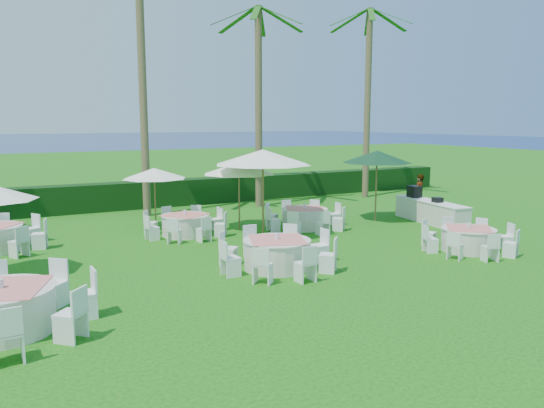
# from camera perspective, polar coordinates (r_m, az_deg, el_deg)

# --- Properties ---
(ground) EXTENTS (120.00, 120.00, 0.00)m
(ground) POSITION_cam_1_polar(r_m,az_deg,el_deg) (13.89, -0.51, -7.43)
(ground) COLOR #10560E
(ground) RESTS_ON ground
(hedge) EXTENTS (34.00, 1.00, 1.20)m
(hedge) POSITION_cam_1_polar(r_m,az_deg,el_deg) (24.82, -13.46, 1.01)
(hedge) COLOR black
(hedge) RESTS_ON ground
(ocean) EXTENTS (260.00, 260.00, 0.00)m
(ocean) POSITION_cam_1_polar(r_m,az_deg,el_deg) (114.05, -25.15, 6.12)
(ocean) COLOR #061844
(ocean) RESTS_ON ground
(banquet_table_a) EXTENTS (3.41, 3.41, 1.02)m
(banquet_table_a) POSITION_cam_1_polar(r_m,az_deg,el_deg) (11.24, -27.05, -10.01)
(banquet_table_a) COLOR beige
(banquet_table_a) RESTS_ON ground
(banquet_table_b) EXTENTS (3.18, 3.18, 0.96)m
(banquet_table_b) POSITION_cam_1_polar(r_m,az_deg,el_deg) (14.20, 0.54, -5.31)
(banquet_table_b) COLOR beige
(banquet_table_b) RESTS_ON ground
(banquet_table_c) EXTENTS (2.76, 2.76, 0.87)m
(banquet_table_c) POSITION_cam_1_polar(r_m,az_deg,el_deg) (17.16, 20.36, -3.54)
(banquet_table_c) COLOR beige
(banquet_table_c) RESTS_ON ground
(banquet_table_e) EXTENTS (2.89, 2.89, 0.88)m
(banquet_table_e) POSITION_cam_1_polar(r_m,az_deg,el_deg) (18.53, -9.30, -2.17)
(banquet_table_e) COLOR beige
(banquet_table_e) RESTS_ON ground
(banquet_table_f) EXTENTS (2.96, 2.96, 0.90)m
(banquet_table_f) POSITION_cam_1_polar(r_m,az_deg,el_deg) (19.52, 3.52, -1.48)
(banquet_table_f) COLOR beige
(banquet_table_f) RESTS_ON ground
(umbrella_b) EXTENTS (3.34, 3.34, 2.96)m
(umbrella_b) POSITION_cam_1_polar(r_m,az_deg,el_deg) (17.91, -0.98, 5.06)
(umbrella_b) COLOR brown
(umbrella_b) RESTS_ON ground
(umbrella_c) EXTENTS (2.33, 2.33, 2.23)m
(umbrella_c) POSITION_cam_1_polar(r_m,az_deg,el_deg) (19.65, -12.56, 3.23)
(umbrella_c) COLOR brown
(umbrella_c) RESTS_ON ground
(umbrella_d) EXTENTS (2.63, 2.63, 2.45)m
(umbrella_d) POSITION_cam_1_polar(r_m,az_deg,el_deg) (19.03, -3.58, 3.85)
(umbrella_d) COLOR brown
(umbrella_d) RESTS_ON ground
(umbrella_green) EXTENTS (2.71, 2.71, 2.77)m
(umbrella_green) POSITION_cam_1_polar(r_m,az_deg,el_deg) (21.08, 11.23, 5.00)
(umbrella_green) COLOR brown
(umbrella_green) RESTS_ON ground
(buffet_table) EXTENTS (1.27, 3.79, 1.32)m
(buffet_table) POSITION_cam_1_polar(r_m,az_deg,el_deg) (21.41, 16.64, -0.72)
(buffet_table) COLOR beige
(buffet_table) RESTS_ON ground
(staff_person) EXTENTS (0.72, 0.61, 1.67)m
(staff_person) POSITION_cam_1_polar(r_m,az_deg,el_deg) (23.53, 15.51, 1.08)
(staff_person) COLOR gray
(staff_person) RESTS_ON ground
(palm_c) EXTENTS (4.41, 4.09, 10.75)m
(palm_c) POSITION_cam_1_polar(r_m,az_deg,el_deg) (22.50, -13.79, 13.63)
(palm_c) COLOR brown
(palm_c) RESTS_ON ground
(palm_d) EXTENTS (4.40, 4.02, 8.92)m
(palm_d) POSITION_cam_1_polar(r_m,az_deg,el_deg) (24.25, -1.45, 11.30)
(palm_d) COLOR brown
(palm_d) RESTS_ON ground
(palm_e) EXTENTS (4.41, 4.08, 9.44)m
(palm_e) POSITION_cam_1_polar(r_m,az_deg,el_deg) (27.75, 10.25, 11.41)
(palm_e) COLOR brown
(palm_e) RESTS_ON ground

